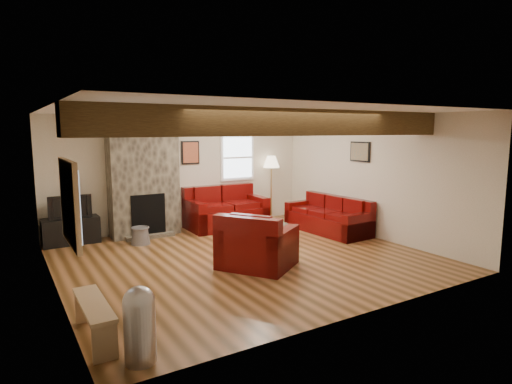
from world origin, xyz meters
TOP-DOWN VIEW (x-y plane):
  - room at (0.00, 0.00)m, footprint 8.00×8.00m
  - oak_beam at (0.00, -1.25)m, footprint 6.00×0.36m
  - chimney_breast at (-1.00, 2.49)m, footprint 1.40×0.67m
  - back_window at (1.35, 2.71)m, footprint 0.90×0.08m
  - hatch_window at (-2.96, -1.50)m, footprint 0.08×1.00m
  - ceiling_dome at (0.90, 0.90)m, footprint 0.40×0.40m
  - artwork_back at (0.15, 2.71)m, footprint 0.42×0.06m
  - artwork_right at (2.96, 0.30)m, footprint 0.06×0.55m
  - sofa_three at (2.48, 0.72)m, footprint 0.93×2.01m
  - loveseat at (0.78, 2.23)m, footprint 1.77×1.04m
  - armchair_red at (-0.07, -0.52)m, footprint 1.41×1.45m
  - coffee_table at (0.58, 0.25)m, footprint 0.94×0.94m
  - tv_cabinet at (-2.45, 2.53)m, footprint 1.04×0.41m
  - television at (-2.45, 2.53)m, footprint 0.78×0.10m
  - floor_lamp at (2.18, 2.50)m, footprint 0.40×0.40m
  - pine_bench at (-2.83, -1.74)m, footprint 0.25×1.09m
  - pedal_bin at (-2.55, -2.43)m, footprint 0.33×0.33m
  - coal_bucket at (-1.30, 1.82)m, footprint 0.37×0.37m

SIDE VIEW (x-z plane):
  - coal_bucket at x=-1.30m, z-range 0.00..0.35m
  - pine_bench at x=-2.83m, z-range 0.00..0.41m
  - coffee_table at x=0.58m, z-range -0.02..0.47m
  - tv_cabinet at x=-2.45m, z-range 0.00..0.52m
  - pedal_bin at x=-2.55m, z-range 0.00..0.76m
  - sofa_three at x=2.48m, z-range 0.00..0.76m
  - armchair_red at x=-0.07m, z-range 0.00..0.89m
  - loveseat at x=0.78m, z-range 0.00..0.93m
  - television at x=-2.45m, z-range 0.52..0.97m
  - chimney_breast at x=-1.00m, z-range -0.03..2.47m
  - room at x=0.00m, z-range -2.75..5.25m
  - floor_lamp at x=2.18m, z-range 0.56..2.13m
  - hatch_window at x=-2.96m, z-range 1.00..1.90m
  - back_window at x=1.35m, z-range 1.00..2.10m
  - artwork_back at x=0.15m, z-range 1.44..1.96m
  - artwork_right at x=2.96m, z-range 1.54..1.96m
  - oak_beam at x=0.00m, z-range 2.12..2.50m
  - ceiling_dome at x=0.90m, z-range 2.35..2.53m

